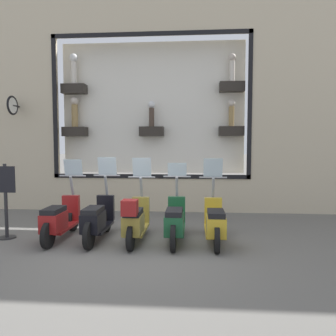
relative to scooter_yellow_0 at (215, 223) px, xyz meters
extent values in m
plane|color=#66635E|center=(-0.38, 1.69, -0.43)|extent=(120.00, 120.00, 0.00)
cube|color=beige|center=(3.22, 1.69, 0.06)|extent=(0.40, 5.78, 0.98)
cube|color=black|center=(3.01, 1.69, 4.68)|extent=(0.04, 5.78, 0.12)
cube|color=black|center=(3.01, 1.69, 0.62)|extent=(0.04, 5.78, 0.12)
cube|color=black|center=(3.01, -1.14, 2.65)|extent=(0.04, 0.12, 4.18)
cube|color=black|center=(3.01, 4.52, 2.65)|extent=(0.04, 0.12, 4.18)
cube|color=white|center=(3.57, 1.69, 2.65)|extent=(0.04, 5.54, 3.94)
cube|color=#28231E|center=(3.35, -0.67, 3.22)|extent=(0.36, 0.72, 0.28)
cylinder|color=silver|center=(3.35, -0.67, 3.66)|extent=(0.17, 0.17, 0.60)
sphere|color=beige|center=(3.35, -0.67, 4.07)|extent=(0.22, 0.22, 0.22)
cube|color=#28231E|center=(3.35, 4.05, 3.22)|extent=(0.36, 0.72, 0.28)
cylinder|color=silver|center=(3.35, 4.05, 3.70)|extent=(0.19, 0.19, 0.67)
sphere|color=white|center=(3.35, 4.05, 4.15)|extent=(0.24, 0.24, 0.24)
cube|color=#28231E|center=(3.35, -0.67, 1.94)|extent=(0.36, 0.72, 0.28)
cylinder|color=#9E7F4C|center=(3.35, -0.67, 2.36)|extent=(0.16, 0.16, 0.57)
sphere|color=beige|center=(3.35, -0.67, 2.75)|extent=(0.21, 0.21, 0.21)
cube|color=#28231E|center=(3.35, 1.69, 1.94)|extent=(0.36, 0.72, 0.28)
cylinder|color=#47382D|center=(3.35, 1.69, 2.35)|extent=(0.15, 0.15, 0.56)
sphere|color=white|center=(3.35, 1.69, 2.73)|extent=(0.20, 0.20, 0.20)
cube|color=#28231E|center=(3.35, 4.05, 1.94)|extent=(0.36, 0.72, 0.28)
cylinder|color=#9E7F4C|center=(3.35, 4.05, 2.41)|extent=(0.19, 0.19, 0.67)
sphere|color=beige|center=(3.35, 4.05, 2.87)|extent=(0.24, 0.24, 0.24)
cylinder|color=black|center=(2.85, 5.63, 2.66)|extent=(0.35, 0.05, 0.05)
torus|color=black|center=(2.67, 5.63, 2.66)|extent=(0.56, 0.06, 0.56)
cylinder|color=white|center=(2.67, 5.63, 2.66)|extent=(0.46, 0.03, 0.46)
cylinder|color=black|center=(0.75, 0.00, -0.19)|extent=(0.48, 0.09, 0.48)
cylinder|color=black|center=(-0.56, 0.00, -0.19)|extent=(0.48, 0.09, 0.48)
cube|color=gold|center=(0.10, 0.00, -0.20)|extent=(1.02, 0.38, 0.06)
cube|color=gold|center=(-0.28, 0.00, 0.01)|extent=(0.61, 0.35, 0.36)
cube|color=black|center=(-0.28, 0.00, 0.24)|extent=(0.58, 0.31, 0.10)
cube|color=gold|center=(0.64, 0.00, 0.11)|extent=(0.12, 0.37, 0.56)
cylinder|color=gray|center=(0.71, 0.00, 0.61)|extent=(0.20, 0.06, 0.45)
cylinder|color=gray|center=(0.78, 0.00, 0.82)|extent=(0.04, 0.60, 0.04)
cube|color=silver|center=(0.82, 0.00, 1.03)|extent=(0.10, 0.42, 0.42)
cylinder|color=black|center=(0.74, 0.79, -0.17)|extent=(0.51, 0.09, 0.51)
cylinder|color=black|center=(-0.55, 0.79, -0.17)|extent=(0.51, 0.09, 0.51)
cube|color=#19512D|center=(0.10, 0.79, -0.18)|extent=(1.02, 0.39, 0.06)
cube|color=#19512D|center=(-0.28, 0.79, 0.03)|extent=(0.61, 0.35, 0.36)
cube|color=black|center=(-0.28, 0.79, 0.26)|extent=(0.58, 0.31, 0.10)
cube|color=#19512D|center=(0.64, 0.79, 0.13)|extent=(0.12, 0.37, 0.56)
cylinder|color=gray|center=(0.71, 0.79, 0.62)|extent=(0.20, 0.06, 0.45)
cylinder|color=gray|center=(0.78, 0.79, 0.83)|extent=(0.04, 0.61, 0.04)
cube|color=silver|center=(0.82, 0.79, 0.98)|extent=(0.08, 0.42, 0.30)
cylinder|color=black|center=(0.76, 1.59, -0.19)|extent=(0.47, 0.09, 0.47)
cylinder|color=black|center=(-0.56, 1.59, -0.19)|extent=(0.47, 0.09, 0.47)
cube|color=olive|center=(0.10, 1.59, -0.20)|extent=(1.02, 0.39, 0.06)
cube|color=olive|center=(-0.28, 1.59, 0.01)|extent=(0.61, 0.35, 0.36)
cube|color=black|center=(-0.28, 1.59, 0.24)|extent=(0.58, 0.31, 0.10)
cube|color=olive|center=(0.64, 1.59, 0.11)|extent=(0.12, 0.37, 0.56)
cylinder|color=gray|center=(0.71, 1.59, 0.60)|extent=(0.20, 0.06, 0.45)
cylinder|color=gray|center=(0.78, 1.59, 0.81)|extent=(0.04, 0.61, 0.04)
cube|color=silver|center=(0.82, 1.59, 1.03)|extent=(0.11, 0.42, 0.43)
cube|color=maroon|center=(-0.61, 1.59, 0.40)|extent=(0.28, 0.28, 0.28)
cylinder|color=black|center=(0.73, 2.38, -0.16)|extent=(0.54, 0.09, 0.54)
cylinder|color=black|center=(-0.54, 2.38, -0.16)|extent=(0.54, 0.09, 0.54)
cube|color=black|center=(0.10, 2.38, -0.17)|extent=(1.02, 0.39, 0.06)
cube|color=black|center=(-0.28, 2.38, 0.04)|extent=(0.61, 0.35, 0.36)
cube|color=black|center=(-0.28, 2.38, 0.27)|extent=(0.58, 0.31, 0.10)
cube|color=black|center=(0.64, 2.38, 0.14)|extent=(0.12, 0.37, 0.56)
cylinder|color=gray|center=(0.71, 2.38, 0.63)|extent=(0.20, 0.06, 0.45)
cylinder|color=gray|center=(0.78, 2.38, 0.85)|extent=(0.04, 0.60, 0.04)
cube|color=silver|center=(0.82, 2.38, 1.05)|extent=(0.10, 0.42, 0.41)
cylinder|color=black|center=(0.74, 3.17, -0.17)|extent=(0.51, 0.09, 0.51)
cylinder|color=black|center=(-0.55, 3.17, -0.17)|extent=(0.51, 0.09, 0.51)
cube|color=maroon|center=(0.10, 3.17, -0.19)|extent=(1.02, 0.38, 0.06)
cube|color=maroon|center=(-0.28, 3.17, 0.02)|extent=(0.61, 0.35, 0.36)
cube|color=black|center=(-0.28, 3.17, 0.25)|extent=(0.58, 0.31, 0.10)
cube|color=maroon|center=(0.64, 3.17, 0.12)|extent=(0.12, 0.37, 0.56)
cylinder|color=gray|center=(0.71, 3.17, 0.62)|extent=(0.20, 0.06, 0.45)
cylinder|color=gray|center=(0.78, 3.17, 0.83)|extent=(0.04, 0.60, 0.04)
cube|color=silver|center=(0.82, 3.17, 1.02)|extent=(0.09, 0.42, 0.37)
cylinder|color=#232326|center=(0.05, 4.35, -0.42)|extent=(0.36, 0.36, 0.02)
cylinder|color=#232326|center=(0.05, 4.35, 0.36)|extent=(0.07, 0.07, 1.57)
cube|color=black|center=(0.03, 4.35, 0.82)|extent=(0.03, 0.45, 0.55)
camera|label=1|loc=(-6.44, 0.43, 1.54)|focal=35.00mm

